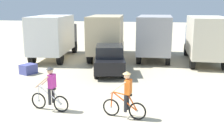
% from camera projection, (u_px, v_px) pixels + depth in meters
% --- Properties ---
extents(ground_plane, '(120.00, 120.00, 0.00)m').
position_uv_depth(ground_plane, '(94.00, 128.00, 9.62)').
color(ground_plane, beige).
extents(box_truck_white_box, '(3.08, 6.96, 3.35)m').
position_uv_depth(box_truck_white_box, '(54.00, 35.00, 21.67)').
color(box_truck_white_box, white).
rests_on(box_truck_white_box, ground).
extents(box_truck_tan_camper, '(3.01, 6.95, 3.35)m').
position_uv_depth(box_truck_tan_camper, '(107.00, 35.00, 21.88)').
color(box_truck_tan_camper, '#CCB78E').
rests_on(box_truck_tan_camper, ground).
extents(box_truck_grey_hauler, '(2.46, 6.78, 3.35)m').
position_uv_depth(box_truck_grey_hauler, '(155.00, 35.00, 21.62)').
color(box_truck_grey_hauler, '#9E9EA3').
rests_on(box_truck_grey_hauler, ground).
extents(box_truck_cream_rv, '(2.47, 6.78, 3.35)m').
position_uv_depth(box_truck_cream_rv, '(205.00, 37.00, 20.12)').
color(box_truck_cream_rv, beige).
rests_on(box_truck_cream_rv, ground).
extents(sedan_parked, '(2.54, 4.46, 1.76)m').
position_uv_depth(sedan_parked, '(110.00, 59.00, 17.19)').
color(sedan_parked, black).
rests_on(sedan_parked, ground).
extents(cyclist_orange_shirt, '(1.71, 0.55, 1.82)m').
position_uv_depth(cyclist_orange_shirt, '(50.00, 90.00, 11.07)').
color(cyclist_orange_shirt, black).
rests_on(cyclist_orange_shirt, ground).
extents(cyclist_cowboy_hat, '(1.71, 0.56, 1.82)m').
position_uv_depth(cyclist_cowboy_hat, '(126.00, 97.00, 10.32)').
color(cyclist_cowboy_hat, black).
rests_on(cyclist_cowboy_hat, ground).
extents(supply_crate, '(1.04, 1.12, 0.60)m').
position_uv_depth(supply_crate, '(28.00, 69.00, 17.14)').
color(supply_crate, '#4C5199').
rests_on(supply_crate, ground).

